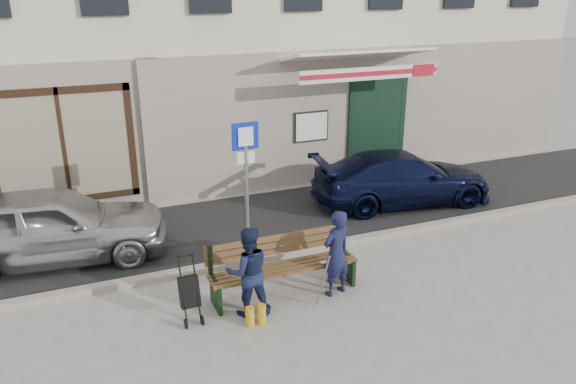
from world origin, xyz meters
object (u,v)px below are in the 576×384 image
man (336,253)px  car_navy (402,178)px  parking_sign (246,171)px  car_silver (51,225)px  woman (248,271)px  bench (281,268)px  stroller (190,293)px

man → car_navy: bearing=-153.8°
parking_sign → car_silver: bearing=156.4°
woman → parking_sign: bearing=-101.3°
woman → car_silver: bearing=-41.2°
bench → car_silver: bearing=141.6°
woman → stroller: bearing=-3.0°
woman → stroller: 0.90m
parking_sign → woman: parking_sign is taller
man → stroller: 2.32m
car_silver → stroller: 3.33m
bench → man: (0.80, -0.32, 0.25)m
parking_sign → stroller: parking_sign is taller
man → stroller: bearing=-20.4°
man → woman: man is taller
car_navy → man: bearing=141.1°
parking_sign → bench: size_ratio=1.04×
parking_sign → man: size_ratio=1.76×
parking_sign → stroller: 2.40m
woman → man: bearing=-172.5°
car_silver → car_navy: 7.24m
stroller → man: bearing=-3.9°
woman → car_navy: bearing=-140.2°
woman → bench: bearing=-146.0°
car_navy → man: size_ratio=2.83×
stroller → car_navy: bearing=26.8°
bench → stroller: (-1.50, -0.18, -0.02)m
parking_sign → stroller: bearing=-134.4°
car_silver → bench: (3.29, -2.62, -0.21)m
parking_sign → man: bearing=-63.1°
car_silver → bench: car_silver is taller
car_silver → woman: bearing=-131.4°
bench → car_navy: bearing=33.7°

